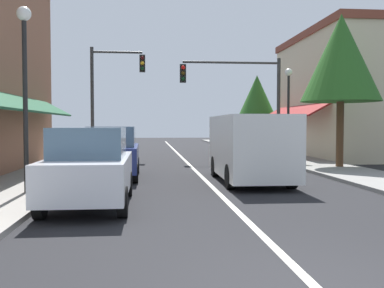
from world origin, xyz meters
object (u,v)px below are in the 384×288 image
Objects in this scene: van_in_lane at (249,146)px; tree_right_near at (341,58)px; traffic_signal_mast_arm at (243,90)px; street_lamp_right_mid at (288,99)px; street_lamp_left_near at (25,69)px; parked_car_nearest_left at (90,167)px; parked_car_second_left at (112,153)px; tree_right_far at (257,95)px; traffic_signal_left_corner at (109,86)px.

van_in_lane is 0.82× the size of tree_right_near.
traffic_signal_mast_arm is 2.47m from street_lamp_right_mid.
street_lamp_right_mid is at bearing 43.26° from street_lamp_left_near.
parked_car_nearest_left is 0.65× the size of tree_right_near.
traffic_signal_mast_arm reaches higher than parked_car_second_left.
parked_car_nearest_left is 0.79× the size of van_in_lane.
tree_right_far is at bearing 71.60° from traffic_signal_mast_arm.
parked_car_nearest_left is 0.86× the size of street_lamp_left_near.
tree_right_far is (-0.19, 13.24, -0.63)m from tree_right_near.
parked_car_nearest_left is 5.94m from van_in_lane.
traffic_signal_mast_arm is 1.09× the size of street_lamp_left_near.
street_lamp_right_mid is at bearing 108.94° from tree_right_near.
tree_right_near is at bearing -57.93° from traffic_signal_mast_arm.
traffic_signal_left_corner reaches higher than tree_right_far.
traffic_signal_mast_arm is 0.99× the size of tree_right_far.
tree_right_far reaches higher than street_lamp_right_mid.
parked_car_second_left is at bearing 88.77° from parked_car_nearest_left.
street_lamp_right_mid is (7.99, 10.68, 2.19)m from parked_car_nearest_left.
tree_right_far reaches higher than parked_car_nearest_left.
traffic_signal_left_corner is (-5.26, 9.92, 2.72)m from van_in_lane.
traffic_signal_left_corner is at bearing 85.13° from street_lamp_left_near.
traffic_signal_mast_arm is at bearing 63.11° from parked_car_nearest_left.
tree_right_near is at bearing -32.84° from traffic_signal_left_corner.
traffic_signal_mast_arm is 0.83× the size of tree_right_near.
street_lamp_left_near is at bearing 139.66° from parked_car_nearest_left.
van_in_lane reaches higher than parked_car_second_left.
parked_car_nearest_left is 5.24m from parked_car_second_left.
traffic_signal_left_corner reaches higher than parked_car_second_left.
parked_car_nearest_left is 0.70× the size of traffic_signal_left_corner.
tree_right_far is (4.40, 16.80, 2.75)m from van_in_lane.
street_lamp_left_near is 21.95m from tree_right_far.
parked_car_second_left is 9.98m from tree_right_near.
street_lamp_right_mid is at bearing -19.45° from traffic_signal_left_corner.
traffic_signal_left_corner is 1.23× the size of street_lamp_left_near.
parked_car_second_left is 0.79× the size of van_in_lane.
parked_car_second_left is 9.60m from traffic_signal_mast_arm.
street_lamp_left_near is (-1.04, -12.27, -0.64)m from traffic_signal_left_corner.
tree_right_near is (1.12, -3.27, 1.46)m from street_lamp_right_mid.
tree_right_near is 13.26m from tree_right_far.
street_lamp_left_near is 0.90× the size of tree_right_far.
parked_car_second_left is 9.84m from street_lamp_right_mid.
parked_car_second_left is 0.70× the size of traffic_signal_left_corner.
traffic_signal_mast_arm is (6.03, 6.96, 2.72)m from parked_car_second_left.
tree_right_near is (9.11, 7.41, 3.65)m from parked_car_nearest_left.
parked_car_nearest_left is 3.30m from street_lamp_left_near.
traffic_signal_mast_arm is at bearing 80.04° from van_in_lane.
street_lamp_left_near is at bearing -94.87° from traffic_signal_left_corner.
tree_right_far is at bearing 84.66° from street_lamp_right_mid.
street_lamp_left_near is (-7.89, -10.71, -0.38)m from traffic_signal_mast_arm.
tree_right_near is 1.19× the size of tree_right_far.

